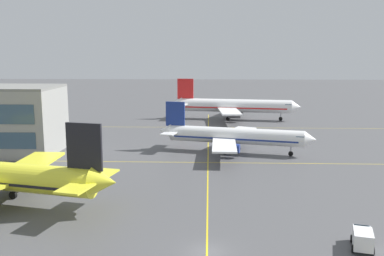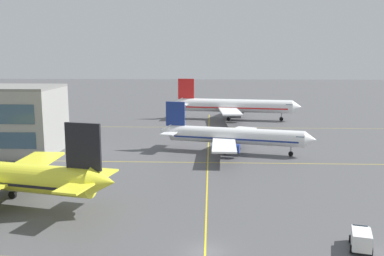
{
  "view_description": "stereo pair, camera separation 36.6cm",
  "coord_description": "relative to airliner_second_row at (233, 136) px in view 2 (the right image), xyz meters",
  "views": [
    {
      "loc": [
        0.1,
        -42.11,
        20.17
      ],
      "look_at": [
        -3.28,
        44.55,
        5.26
      ],
      "focal_mm": 40.75,
      "sensor_mm": 36.0,
      "label": 1
    },
    {
      "loc": [
        0.47,
        -42.09,
        20.17
      ],
      "look_at": [
        -3.28,
        44.55,
        5.26
      ],
      "focal_mm": 40.75,
      "sensor_mm": 36.0,
      "label": 2
    }
  ],
  "objects": [
    {
      "name": "ground_plane",
      "position": [
        -5.13,
        -45.72,
        -3.46
      ],
      "size": [
        600.0,
        600.0,
        0.0
      ],
      "primitive_type": "plane",
      "color": "#4C4C4F"
    },
    {
      "name": "airliner_second_row",
      "position": [
        0.0,
        0.0,
        0.0
      ],
      "size": [
        32.34,
        27.5,
        10.14
      ],
      "color": "white",
      "rests_on": "ground"
    },
    {
      "name": "airliner_third_row",
      "position": [
        2.66,
        45.5,
        0.77
      ],
      "size": [
        39.83,
        34.03,
        12.39
      ],
      "color": "white",
      "rests_on": "ground"
    },
    {
      "name": "taxiway_markings",
      "position": [
        -5.13,
        -8.62,
        -3.46
      ],
      "size": [
        142.22,
        129.04,
        0.01
      ],
      "color": "yellow",
      "rests_on": "ground"
    },
    {
      "name": "service_truck_red_van",
      "position": [
        11.11,
        -44.36,
        -2.29
      ],
      "size": [
        2.99,
        4.44,
        2.1
      ],
      "color": "white",
      "rests_on": "ground"
    }
  ]
}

